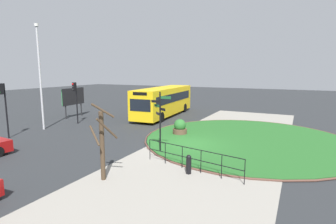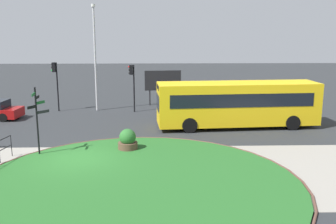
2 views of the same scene
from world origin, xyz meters
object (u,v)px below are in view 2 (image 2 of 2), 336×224
signpost_directional (37,115)px  lamppost_tall (95,55)px  traffic_light_near (132,78)px  billboard_left (163,81)px  bus_yellow (237,103)px  traffic_light_far (55,76)px  planter_near_signpost (128,141)px

signpost_directional → lamppost_tall: lamppost_tall is taller
traffic_light_near → lamppost_tall: bearing=-10.1°
traffic_light_near → billboard_left: (2.52, 2.92, -0.68)m
bus_yellow → signpost_directional: bearing=22.2°
traffic_light_far → billboard_left: (8.81, 2.40, -0.80)m
bus_yellow → traffic_light_far: 15.01m
signpost_directional → traffic_light_near: (4.24, 11.12, 0.61)m
traffic_light_far → bus_yellow: bearing=162.1°
bus_yellow → traffic_light_near: bearing=-39.5°
traffic_light_far → planter_near_signpost: 12.98m
billboard_left → traffic_light_near: bearing=-135.6°
traffic_light_far → billboard_left: bearing=-159.8°
billboard_left → bus_yellow: bearing=-63.5°
traffic_light_far → billboard_left: 9.17m
traffic_light_far → planter_near_signpost: traffic_light_far is taller
signpost_directional → lamppost_tall: bearing=84.1°
lamppost_tall → planter_near_signpost: 12.24m
planter_near_signpost → traffic_light_near: bearing=92.1°
signpost_directional → planter_near_signpost: size_ratio=3.02×
signpost_directional → bus_yellow: size_ratio=0.33×
traffic_light_near → bus_yellow: bearing=147.3°
billboard_left → planter_near_signpost: bearing=-103.9°
bus_yellow → planter_near_signpost: (-7.12, -5.08, -1.12)m
lamppost_tall → traffic_light_near: bearing=-12.6°
lamppost_tall → planter_near_signpost: size_ratio=7.05×
bus_yellow → traffic_light_near: 9.24m
traffic_light_far → lamppost_tall: 3.68m
traffic_light_near → planter_near_signpost: bearing=94.6°
billboard_left → planter_near_signpost: size_ratio=2.64×
bus_yellow → planter_near_signpost: bus_yellow is taller
bus_yellow → traffic_light_far: bearing=-27.1°
signpost_directional → planter_near_signpost: bearing=9.3°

